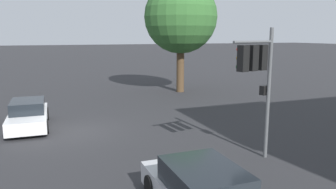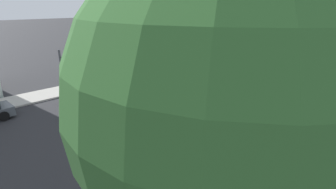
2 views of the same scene
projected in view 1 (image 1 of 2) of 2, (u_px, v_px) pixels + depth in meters
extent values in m
plane|color=#28282B|center=(72.00, 132.00, 15.76)|extent=(300.00, 300.00, 0.00)
cylinder|color=#4C3823|center=(180.00, 68.00, 26.73)|extent=(0.61, 0.61, 3.86)
sphere|color=#33662D|center=(181.00, 17.00, 25.99)|extent=(5.80, 5.80, 5.80)
cylinder|color=#515456|center=(268.00, 95.00, 12.11)|extent=(0.14, 0.14, 4.87)
cylinder|color=#515456|center=(253.00, 42.00, 11.26)|extent=(0.49, 1.85, 0.10)
cube|color=black|center=(262.00, 57.00, 11.61)|extent=(0.36, 0.36, 0.90)
sphere|color=#590F0F|center=(258.00, 49.00, 11.72)|extent=(0.20, 0.20, 0.20)
sphere|color=#99660F|center=(258.00, 57.00, 11.77)|extent=(0.20, 0.20, 0.20)
sphere|color=#0F511E|center=(257.00, 65.00, 11.82)|extent=(0.20, 0.20, 0.20)
cube|color=black|center=(253.00, 58.00, 11.36)|extent=(0.36, 0.36, 0.90)
sphere|color=#590F0F|center=(249.00, 49.00, 11.46)|extent=(0.20, 0.20, 0.20)
sphere|color=#99660F|center=(248.00, 58.00, 11.51)|extent=(0.20, 0.20, 0.20)
sphere|color=#0F511E|center=(248.00, 66.00, 11.57)|extent=(0.20, 0.20, 0.20)
cube|color=black|center=(243.00, 58.00, 11.10)|extent=(0.36, 0.36, 0.90)
sphere|color=red|center=(239.00, 49.00, 11.21)|extent=(0.20, 0.20, 0.20)
sphere|color=#99660F|center=(239.00, 58.00, 11.26)|extent=(0.20, 0.20, 0.20)
sphere|color=#0F511E|center=(239.00, 67.00, 11.31)|extent=(0.20, 0.20, 0.20)
cube|color=black|center=(265.00, 90.00, 12.24)|extent=(0.29, 0.39, 0.35)
sphere|color=orange|center=(262.00, 90.00, 12.35)|extent=(0.18, 0.18, 0.18)
cube|color=black|center=(204.00, 178.00, 8.02)|extent=(2.27, 1.66, 0.61)
cylinder|color=black|center=(151.00, 187.00, 9.25)|extent=(0.72, 0.22, 0.72)
cylinder|color=black|center=(207.00, 178.00, 9.87)|extent=(0.72, 0.22, 0.72)
cube|color=silver|center=(28.00, 118.00, 16.44)|extent=(4.49, 1.92, 0.61)
cube|color=black|center=(28.00, 106.00, 16.50)|extent=(2.35, 1.64, 0.58)
cylinder|color=black|center=(46.00, 127.00, 15.47)|extent=(0.70, 0.24, 0.69)
cylinder|color=black|center=(7.00, 130.00, 14.92)|extent=(0.70, 0.24, 0.69)
cylinder|color=black|center=(47.00, 114.00, 18.02)|extent=(0.70, 0.24, 0.69)
cylinder|color=black|center=(13.00, 116.00, 17.47)|extent=(0.70, 0.24, 0.69)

